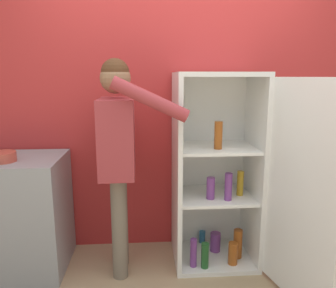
% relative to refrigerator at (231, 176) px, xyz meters
% --- Properties ---
extents(wall_back, '(7.00, 0.06, 2.55)m').
position_rel_refrigerator_xyz_m(wall_back, '(-0.41, 0.43, 0.51)').
color(wall_back, '#B72D2D').
rests_on(wall_back, ground_plane).
extents(refrigerator, '(0.88, 1.22, 1.57)m').
position_rel_refrigerator_xyz_m(refrigerator, '(0.00, 0.00, 0.00)').
color(refrigerator, white).
rests_on(refrigerator, ground_plane).
extents(person, '(0.64, 0.60, 1.67)m').
position_rel_refrigerator_xyz_m(person, '(-0.88, -0.02, 0.29)').
color(person, '#726656').
rests_on(person, ground_plane).
extents(counter, '(0.79, 0.61, 0.92)m').
position_rel_refrigerator_xyz_m(counter, '(-1.72, 0.07, -0.30)').
color(counter, gray).
rests_on(counter, ground_plane).
extents(bowl, '(0.20, 0.20, 0.07)m').
position_rel_refrigerator_xyz_m(bowl, '(-1.73, -0.03, 0.19)').
color(bowl, '#B24738').
rests_on(bowl, counter).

